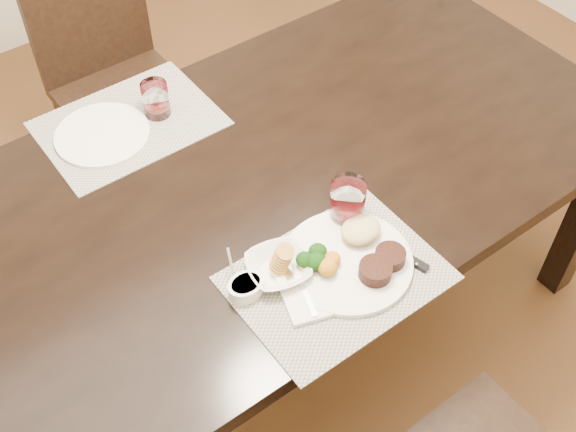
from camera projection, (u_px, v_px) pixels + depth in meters
ground_plane at (270, 333)px, 2.39m from camera, size 4.50×4.50×0.00m
dining_table at (265, 197)px, 1.89m from camera, size 2.00×1.00×0.75m
chair_far at (111, 70)px, 2.50m from camera, size 0.42×0.42×0.90m
placemat_near at (337, 278)px, 1.61m from camera, size 0.46×0.34×0.00m
placemat_far at (129, 124)px, 1.95m from camera, size 0.46×0.34×0.00m
dinner_plate at (353, 257)px, 1.63m from camera, size 0.30×0.30×0.05m
napkin_fork at (301, 292)px, 1.58m from camera, size 0.13×0.18×0.02m
steak_knife at (400, 251)px, 1.65m from camera, size 0.05×0.23×0.01m
cracker_bowl at (278, 267)px, 1.61m from camera, size 0.17×0.17×0.06m
sauce_ramekin at (246, 287)px, 1.57m from camera, size 0.08×0.13×0.07m
wine_glass_near at (348, 203)px, 1.69m from camera, size 0.08×0.08×0.11m
far_plate at (102, 135)px, 1.91m from camera, size 0.25×0.25×0.01m
wine_glass_far at (156, 101)px, 1.94m from camera, size 0.07×0.07×0.10m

